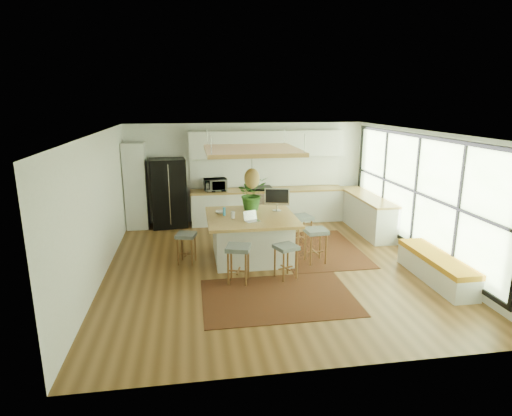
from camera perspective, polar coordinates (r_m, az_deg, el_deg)
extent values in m
plane|color=#523417|center=(8.74, 1.82, -7.76)|extent=(7.00, 7.00, 0.00)
plane|color=white|center=(8.12, 1.97, 10.18)|extent=(7.00, 7.00, 0.00)
plane|color=silver|center=(11.72, -1.30, 4.83)|extent=(6.50, 0.00, 6.50)
plane|color=silver|center=(5.09, 9.30, -8.27)|extent=(6.50, 0.00, 6.50)
plane|color=silver|center=(8.37, -20.54, 0.02)|extent=(0.00, 7.00, 7.00)
plane|color=silver|center=(9.48, 21.59, 1.52)|extent=(0.00, 7.00, 7.00)
cube|color=silver|center=(11.43, -15.91, 2.89)|extent=(0.55, 0.60, 2.25)
cube|color=silver|center=(11.68, 1.61, 0.23)|extent=(4.20, 0.60, 0.88)
cube|color=olive|center=(11.58, 1.62, 2.44)|extent=(4.24, 0.64, 0.05)
cube|color=white|center=(11.78, 1.37, 4.88)|extent=(4.20, 0.02, 0.80)
cube|color=silver|center=(11.52, 1.54, 8.68)|extent=(4.20, 0.34, 0.70)
cube|color=silver|center=(11.27, 14.71, -0.77)|extent=(0.60, 2.50, 0.88)
cube|color=olive|center=(11.16, 14.86, 1.51)|extent=(0.64, 2.54, 0.05)
cube|color=black|center=(7.43, 3.00, -11.93)|extent=(2.60, 1.80, 0.01)
cube|color=black|center=(9.74, 8.45, -5.53)|extent=(1.80, 2.60, 0.01)
imported|color=#A5A5AA|center=(11.37, -5.53, 3.33)|extent=(0.62, 0.38, 0.40)
imported|color=#1E4C19|center=(9.32, -0.57, 1.50)|extent=(0.94, 0.96, 0.57)
imported|color=silver|center=(9.10, -4.84, -0.56)|extent=(0.25, 0.25, 0.05)
cylinder|color=#379CDE|center=(8.89, -4.29, -0.44)|extent=(0.07, 0.07, 0.19)
cylinder|color=silver|center=(8.67, -3.16, -0.82)|extent=(0.07, 0.07, 0.19)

